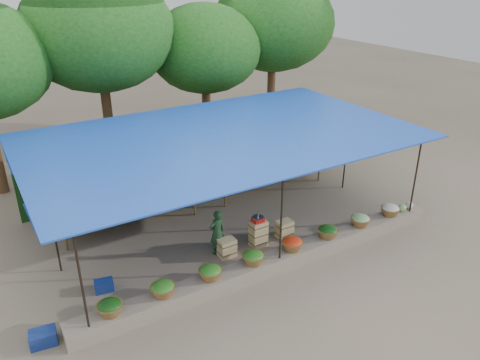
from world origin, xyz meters
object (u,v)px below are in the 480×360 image
vendor_seated (217,232)px  blue_crate_back (104,286)px  weighing_scale (258,219)px  blue_crate_front (43,338)px  crate_counter (257,236)px

vendor_seated → blue_crate_back: 3.17m
weighing_scale → vendor_seated: 1.18m
blue_crate_front → blue_crate_back: blue_crate_front is taller
crate_counter → blue_crate_front: bearing=-171.7°
blue_crate_back → blue_crate_front: bearing=-134.9°
crate_counter → blue_crate_front: (-5.83, -0.85, -0.15)m
vendor_seated → blue_crate_back: vendor_seated is taller
weighing_scale → vendor_seated: (-1.13, 0.27, -0.20)m
blue_crate_back → weighing_scale: bearing=7.2°
vendor_seated → weighing_scale: bearing=159.7°
crate_counter → weighing_scale: (0.01, 0.00, 0.54)m
vendor_seated → blue_crate_back: (-3.12, -0.03, -0.51)m
crate_counter → vendor_seated: vendor_seated is taller
blue_crate_back → vendor_seated: bearing=11.0°
weighing_scale → blue_crate_back: bearing=176.7°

